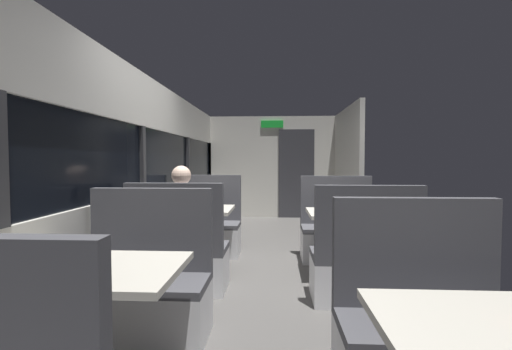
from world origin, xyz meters
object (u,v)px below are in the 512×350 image
Objects in this scene: dining_table_near_window at (97,285)px; bench_mid_window_facing_entry at (206,230)px; dining_table_mid_window at (195,216)px; dining_table_rear_aisle at (349,221)px; seated_passenger at (181,236)px; bench_front_aisle_facing_entry at (424,341)px; bench_mid_window_facing_end at (179,258)px; bench_near_window_facing_entry at (145,293)px; bench_rear_aisle_facing_entry at (337,235)px; bench_rear_aisle_facing_end at (364,267)px.

bench_mid_window_facing_entry is at bearing 90.00° from dining_table_near_window.
dining_table_rear_aisle is (1.79, -0.20, 0.00)m from dining_table_mid_window.
bench_front_aisle_facing_entry is at bearing -42.13° from seated_passenger.
bench_mid_window_facing_end and bench_front_aisle_facing_entry have the same top height.
bench_near_window_facing_entry is 2.35m from bench_mid_window_facing_entry.
bench_mid_window_facing_end is (0.00, 0.95, 0.00)m from bench_near_window_facing_entry.
bench_rear_aisle_facing_entry is at bearing -6.38° from bench_mid_window_facing_entry.
dining_table_near_window is at bearing -129.84° from dining_table_rear_aisle.
dining_table_mid_window is 0.82× the size of bench_rear_aisle_facing_end.
seated_passenger is (0.00, -0.63, -0.10)m from dining_table_mid_window.
bench_rear_aisle_facing_end reaches higher than dining_table_rear_aisle.
bench_rear_aisle_facing_entry is at bearing 90.00° from dining_table_rear_aisle.
seated_passenger reaches higher than bench_near_window_facing_entry.
dining_table_mid_window is at bearing 90.00° from bench_near_window_facing_entry.
dining_table_mid_window is 1.00× the size of dining_table_rear_aisle.
bench_rear_aisle_facing_end is at bearing 22.64° from bench_near_window_facing_entry.
bench_rear_aisle_facing_end reaches higher than dining_table_mid_window.
bench_mid_window_facing_entry is 3.45m from bench_front_aisle_facing_entry.
bench_rear_aisle_facing_entry is at bearing 33.81° from bench_mid_window_facing_end.
seated_passenger is at bearing 90.00° from dining_table_near_window.
dining_table_near_window and dining_table_mid_window have the same top height.
dining_table_near_window is 1.72m from seated_passenger.
bench_front_aisle_facing_entry is 1.00× the size of bench_rear_aisle_facing_end.
dining_table_mid_window is at bearing -90.00° from bench_mid_window_facing_entry.
bench_near_window_facing_entry reaches higher than dining_table_rear_aisle.
dining_table_rear_aisle is 0.82× the size of bench_rear_aisle_facing_end.
bench_mid_window_facing_entry is (0.00, 2.35, 0.00)m from bench_near_window_facing_entry.
bench_rear_aisle_facing_end is (0.00, -0.70, -0.31)m from dining_table_rear_aisle.
bench_mid_window_facing_entry is at bearing 121.29° from bench_front_aisle_facing_entry.
bench_near_window_facing_entry and bench_mid_window_facing_entry have the same top height.
bench_near_window_facing_entry is at bearing -129.84° from bench_rear_aisle_facing_entry.
bench_rear_aisle_facing_end is (1.79, -1.60, 0.00)m from bench_mid_window_facing_entry.
seated_passenger is (-1.79, 0.27, 0.21)m from bench_rear_aisle_facing_end.
bench_mid_window_facing_end reaches higher than dining_table_mid_window.
bench_near_window_facing_entry and bench_front_aisle_facing_entry have the same top height.
bench_mid_window_facing_entry and bench_rear_aisle_facing_end have the same top height.
seated_passenger is (0.00, 1.02, 0.21)m from bench_near_window_facing_entry.
bench_rear_aisle_facing_end is at bearing -8.65° from seated_passenger.
bench_mid_window_facing_entry is at bearing 138.23° from bench_rear_aisle_facing_end.
bench_front_aisle_facing_entry is 2.42m from seated_passenger.
dining_table_rear_aisle is at bearing -26.68° from bench_mid_window_facing_entry.
dining_table_near_window is 0.82× the size of bench_rear_aisle_facing_end.
bench_rear_aisle_facing_entry is at bearing 90.00° from bench_rear_aisle_facing_end.
dining_table_near_window is 2.79m from dining_table_rear_aisle.
bench_mid_window_facing_end reaches higher than dining_table_near_window.
bench_near_window_facing_entry is 1.00× the size of bench_mid_window_facing_end.
bench_mid_window_facing_entry and bench_front_aisle_facing_entry have the same top height.
dining_table_near_window is at bearing -90.00° from dining_table_mid_window.
bench_front_aisle_facing_entry is 1.35m from bench_rear_aisle_facing_end.
dining_table_near_window is 0.71× the size of seated_passenger.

